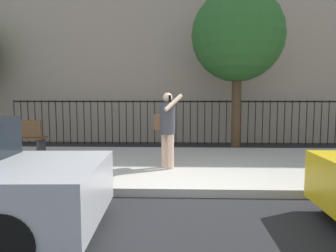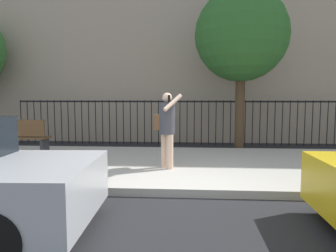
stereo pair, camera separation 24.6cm
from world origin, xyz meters
name	(u,v)px [view 2 (the right image)]	position (x,y,z in m)	size (l,w,h in m)	color
ground_plane	(177,198)	(0.00, 0.00, 0.00)	(60.00, 60.00, 0.00)	black
sidewalk	(180,165)	(0.00, 2.20, 0.07)	(28.00, 4.40, 0.15)	#B2ADA3
building_facade	(185,5)	(0.00, 8.50, 5.60)	(28.00, 4.00, 11.21)	tan
iron_fence	(183,116)	(0.00, 5.90, 1.02)	(12.03, 0.04, 1.60)	black
pedestrian_on_phone	(166,125)	(-0.30, 1.62, 1.11)	(0.67, 0.70, 1.66)	beige
street_bench	(18,136)	(-4.49, 3.01, 0.65)	(1.60, 0.45, 0.95)	brown
street_tree_far	(241,35)	(1.80, 4.79, 3.61)	(2.88, 2.88, 5.07)	#4C3823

